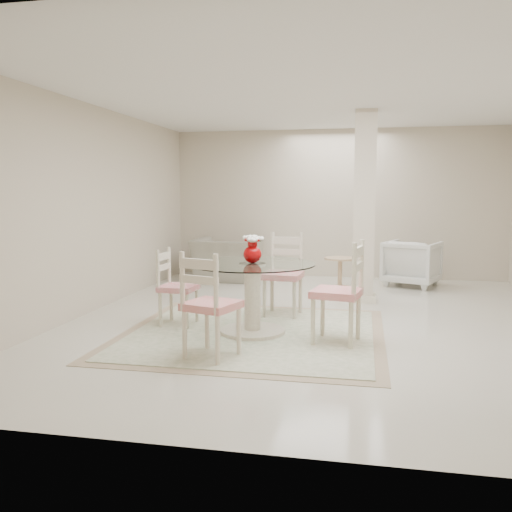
% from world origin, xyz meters
% --- Properties ---
extents(ground, '(7.00, 7.00, 0.00)m').
position_xyz_m(ground, '(0.00, 0.00, 0.00)').
color(ground, silver).
rests_on(ground, ground).
extents(room_shell, '(6.02, 7.02, 2.71)m').
position_xyz_m(room_shell, '(0.00, 0.00, 1.86)').
color(room_shell, beige).
rests_on(room_shell, ground).
extents(column, '(0.30, 0.30, 2.70)m').
position_xyz_m(column, '(0.50, 1.30, 1.35)').
color(column, beige).
rests_on(column, ground).
extents(area_rug, '(2.87, 2.87, 0.02)m').
position_xyz_m(area_rug, '(-0.69, -0.78, 0.01)').
color(area_rug, tan).
rests_on(area_rug, ground).
extents(dining_table, '(1.38, 1.38, 0.80)m').
position_xyz_m(dining_table, '(-0.69, -0.78, 0.41)').
color(dining_table, '#F5E8CA').
rests_on(dining_table, ground).
extents(red_vase, '(0.23, 0.22, 0.31)m').
position_xyz_m(red_vase, '(-0.69, -0.78, 0.95)').
color(red_vase, '#AC0507').
rests_on(red_vase, dining_table).
extents(dining_chair_east, '(0.55, 0.55, 1.19)m').
position_xyz_m(dining_chair_east, '(0.31, -1.00, 0.62)').
color(dining_chair_east, '#EDE5C3').
rests_on(dining_chair_east, ground).
extents(dining_chair_north, '(0.50, 0.50, 1.16)m').
position_xyz_m(dining_chair_north, '(-0.48, 0.22, 0.61)').
color(dining_chair_north, beige).
rests_on(dining_chair_north, ground).
extents(dining_chair_west, '(0.42, 0.42, 1.00)m').
position_xyz_m(dining_chair_west, '(-1.69, -0.58, 0.53)').
color(dining_chair_west, beige).
rests_on(dining_chair_west, ground).
extents(dining_chair_south, '(0.57, 0.57, 1.13)m').
position_xyz_m(dining_chair_south, '(-0.92, -1.78, 0.60)').
color(dining_chair_south, '#EFE0C4').
rests_on(dining_chair_south, ground).
extents(recliner_taupe, '(1.15, 1.00, 0.74)m').
position_xyz_m(recliner_taupe, '(-1.87, 2.74, 0.37)').
color(recliner_taupe, gray).
rests_on(recliner_taupe, ground).
extents(armchair_white, '(1.07, 1.08, 0.76)m').
position_xyz_m(armchair_white, '(1.30, 2.78, 0.38)').
color(armchair_white, white).
rests_on(armchair_white, ground).
extents(side_table, '(0.50, 0.50, 0.52)m').
position_xyz_m(side_table, '(0.14, 2.15, 0.24)').
color(side_table, '#D6B683').
rests_on(side_table, ground).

